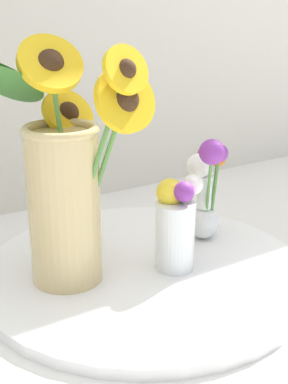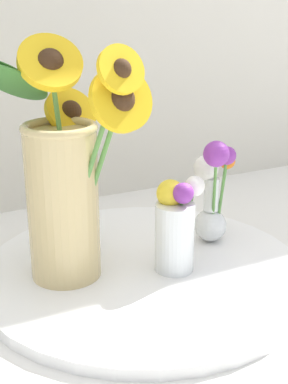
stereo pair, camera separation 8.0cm
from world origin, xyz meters
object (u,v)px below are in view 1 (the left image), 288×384
Objects in this scene: vase_small_center at (176,224)px; vase_bulb_right at (206,188)px; serving_tray at (144,270)px; mason_jar_sunflowers at (65,182)px.

vase_small_center is 0.12m from vase_bulb_right.
serving_tray is 0.20m from mason_jar_sunflowers.
vase_bulb_right is at bearing 0.21° from mason_jar_sunflowers.
serving_tray is at bearing -168.35° from vase_bulb_right.
serving_tray is at bearing -14.14° from mason_jar_sunflowers.
mason_jar_sunflowers is 2.45× the size of vase_small_center.
mason_jar_sunflowers reaches higher than serving_tray.
mason_jar_sunflowers reaches higher than vase_small_center.
serving_tray is 0.09m from vase_small_center.
serving_tray is 0.18m from vase_bulb_right.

